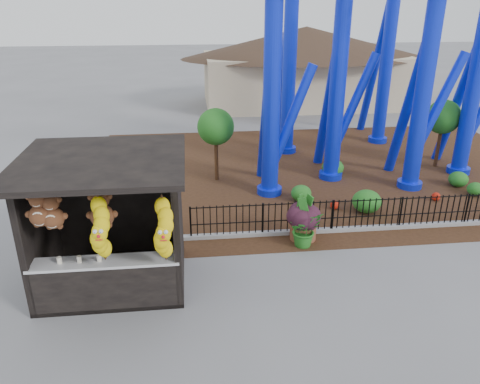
{
  "coord_description": "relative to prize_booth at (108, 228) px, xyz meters",
  "views": [
    {
      "loc": [
        -1.12,
        -8.53,
        6.23
      ],
      "look_at": [
        -0.01,
        1.5,
        2.0
      ],
      "focal_mm": 35.0,
      "sensor_mm": 36.0,
      "label": 1
    }
  ],
  "objects": [
    {
      "name": "ground",
      "position": [
        3.0,
        -0.9,
        -1.53
      ],
      "size": [
        120.0,
        120.0,
        0.0
      ],
      "primitive_type": "plane",
      "color": "slate",
      "rests_on": "ground"
    },
    {
      "name": "mulch_bed",
      "position": [
        7.0,
        7.1,
        -1.53
      ],
      "size": [
        18.0,
        12.0,
        0.02
      ],
      "primitive_type": "cube",
      "color": "#331E11",
      "rests_on": "ground"
    },
    {
      "name": "curb",
      "position": [
        7.0,
        2.1,
        -1.47
      ],
      "size": [
        18.0,
        0.18,
        0.12
      ],
      "primitive_type": "cube",
      "color": "gray",
      "rests_on": "ground"
    },
    {
      "name": "prize_booth",
      "position": [
        0.0,
        0.0,
        0.0
      ],
      "size": [
        3.5,
        3.4,
        3.12
      ],
      "color": "black",
      "rests_on": "ground"
    },
    {
      "name": "picket_fence",
      "position": [
        7.9,
        2.1,
        -1.03
      ],
      "size": [
        12.2,
        0.06,
        1.0
      ],
      "primitive_type": null,
      "color": "black",
      "rests_on": "ground"
    },
    {
      "name": "terracotta_planter",
      "position": [
        4.87,
        1.8,
        -1.25
      ],
      "size": [
        0.81,
        0.81,
        0.58
      ],
      "primitive_type": "cylinder",
      "rotation": [
        0.0,
        0.0,
        -0.13
      ],
      "color": "brown",
      "rests_on": "ground"
    },
    {
      "name": "planter_foliage",
      "position": [
        4.87,
        1.8,
        -0.64
      ],
      "size": [
        0.7,
        0.7,
        0.64
      ],
      "primitive_type": "ellipsoid",
      "color": "black",
      "rests_on": "terracotta_planter"
    },
    {
      "name": "potted_plant",
      "position": [
        4.81,
        1.44,
        -1.04
      ],
      "size": [
        1.13,
        1.08,
        0.99
      ],
      "primitive_type": "imported",
      "rotation": [
        0.0,
        0.0,
        0.43
      ],
      "color": "#2B5F1C",
      "rests_on": "ground"
    },
    {
      "name": "landscaping",
      "position": [
        7.92,
        4.54,
        -1.22
      ],
      "size": [
        6.85,
        4.29,
        0.71
      ],
      "color": "#1F5F1B",
      "rests_on": "mulch_bed"
    },
    {
      "name": "pavilion",
      "position": [
        9.0,
        19.1,
        1.53
      ],
      "size": [
        15.0,
        15.0,
        4.8
      ],
      "color": "#BFAD8C",
      "rests_on": "ground"
    }
  ]
}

